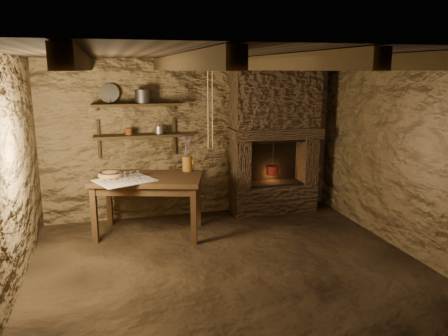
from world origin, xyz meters
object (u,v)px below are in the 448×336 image
object	(u,v)px
work_table	(149,203)
stoneware_jug	(187,156)
red_pot	(273,170)
iron_stockpot	(143,97)
wooden_bowl	(111,175)

from	to	relation	value
work_table	stoneware_jug	xyz separation A→B (m)	(0.58, 0.18, 0.59)
stoneware_jug	red_pot	size ratio (longest dim) A/B	0.92
stoneware_jug	red_pot	xyz separation A→B (m)	(1.41, 0.28, -0.34)
iron_stockpot	red_pot	size ratio (longest dim) A/B	0.43
work_table	red_pot	bearing A→B (deg)	30.05
stoneware_jug	wooden_bowl	size ratio (longest dim) A/B	1.47
red_pot	stoneware_jug	bearing A→B (deg)	-168.69
wooden_bowl	iron_stockpot	world-z (taller)	iron_stockpot
wooden_bowl	red_pot	bearing A→B (deg)	9.43
work_table	red_pot	size ratio (longest dim) A/B	3.01
work_table	stoneware_jug	size ratio (longest dim) A/B	3.27
red_pot	wooden_bowl	bearing A→B (deg)	-170.57
work_table	iron_stockpot	xyz separation A→B (m)	(0.03, 0.58, 1.41)
stoneware_jug	red_pot	world-z (taller)	stoneware_jug
work_table	wooden_bowl	distance (m)	0.65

